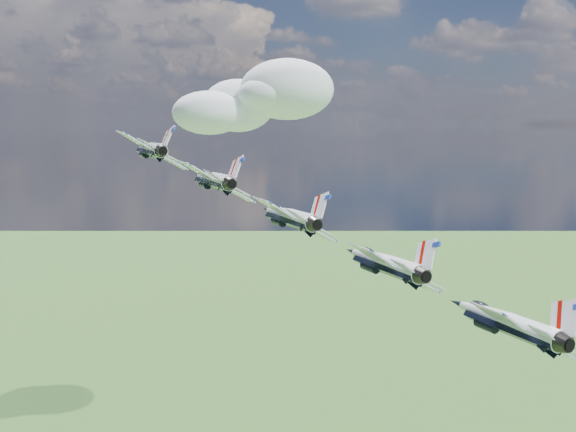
{
  "coord_description": "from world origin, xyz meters",
  "views": [
    {
      "loc": [
        5.4,
        -71.25,
        164.22
      ],
      "look_at": [
        10.0,
        -1.27,
        154.22
      ],
      "focal_mm": 40.0,
      "sensor_mm": 36.0,
      "label": 1
    }
  ],
  "objects_px": {
    "jet_0": "(150,149)",
    "jet_2": "(288,216)",
    "jet_4": "(503,320)",
    "jet_3": "(382,262)",
    "jet_1": "(212,179)"
  },
  "relations": [
    {
      "from": "jet_2",
      "to": "jet_4",
      "type": "height_order",
      "value": "jet_2"
    },
    {
      "from": "jet_1",
      "to": "jet_2",
      "type": "bearing_deg",
      "value": -66.74
    },
    {
      "from": "jet_4",
      "to": "jet_0",
      "type": "bearing_deg",
      "value": 113.26
    },
    {
      "from": "jet_1",
      "to": "jet_3",
      "type": "xyz_separation_m",
      "value": [
        17.48,
        -17.79,
        -6.76
      ]
    },
    {
      "from": "jet_1",
      "to": "jet_3",
      "type": "distance_m",
      "value": 25.84
    },
    {
      "from": "jet_0",
      "to": "jet_3",
      "type": "bearing_deg",
      "value": -66.74
    },
    {
      "from": "jet_1",
      "to": "jet_4",
      "type": "height_order",
      "value": "jet_1"
    },
    {
      "from": "jet_4",
      "to": "jet_3",
      "type": "bearing_deg",
      "value": 113.26
    },
    {
      "from": "jet_3",
      "to": "jet_4",
      "type": "height_order",
      "value": "jet_3"
    },
    {
      "from": "jet_0",
      "to": "jet_3",
      "type": "relative_size",
      "value": 1.0
    },
    {
      "from": "jet_3",
      "to": "jet_4",
      "type": "relative_size",
      "value": 1.0
    },
    {
      "from": "jet_0",
      "to": "jet_4",
      "type": "height_order",
      "value": "jet_0"
    },
    {
      "from": "jet_0",
      "to": "jet_3",
      "type": "distance_m",
      "value": 38.75
    },
    {
      "from": "jet_0",
      "to": "jet_2",
      "type": "relative_size",
      "value": 1.0
    },
    {
      "from": "jet_0",
      "to": "jet_1",
      "type": "height_order",
      "value": "jet_0"
    }
  ]
}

